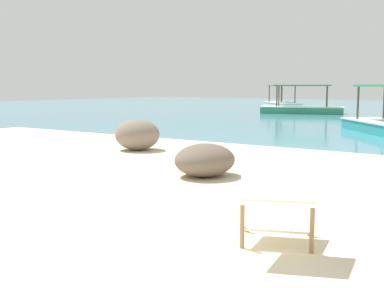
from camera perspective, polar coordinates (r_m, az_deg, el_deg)
name	(u,v)px	position (r m, az deg, el deg)	size (l,w,h in m)	color
deck_chair_far	(277,199)	(3.72, 10.13, -6.50)	(0.78, 0.91, 0.68)	#A37A4C
shore_rock_large	(137,135)	(9.28, -6.52, 1.12)	(0.86, 0.82, 0.60)	gray
shore_rock_medium	(205,160)	(6.58, 1.54, -1.91)	(0.90, 0.79, 0.45)	#6B5B4C
boat_green	(302,107)	(22.18, 12.94, 4.27)	(3.85, 2.17, 1.29)	#338E66
boat_white	(281,103)	(27.44, 10.60, 4.82)	(3.31, 3.50, 1.29)	white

